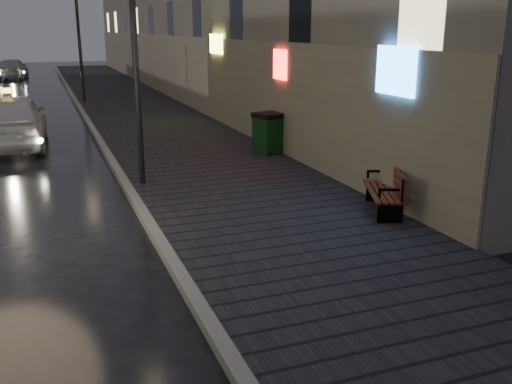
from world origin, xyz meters
TOP-DOWN VIEW (x-y plane):
  - ground at (0.00, 0.00)m, footprint 120.00×120.00m
  - sidewalk at (3.90, 21.00)m, footprint 4.60×58.00m
  - curb at (1.50, 21.00)m, footprint 0.20×58.00m
  - lamp_near at (1.85, 6.00)m, footprint 0.36×0.36m
  - lamp_far at (1.85, 22.00)m, footprint 0.36×0.36m
  - bench at (5.91, 2.23)m, footprint 1.17×1.74m
  - trash_bin at (5.80, 8.05)m, footprint 0.91×0.91m
  - taxi_near at (-1.05, 12.13)m, footprint 2.18×5.01m
  - car_far at (-1.77, 38.62)m, footprint 2.23×4.56m

SIDE VIEW (x-z plane):
  - ground at x=0.00m, z-range 0.00..0.00m
  - sidewalk at x=3.90m, z-range 0.00..0.15m
  - curb at x=1.50m, z-range 0.00..0.15m
  - bench at x=5.91m, z-range 0.15..1.00m
  - trash_bin at x=5.80m, z-range 0.16..1.29m
  - car_far at x=-1.77m, z-range 0.00..1.50m
  - taxi_near at x=-1.05m, z-range 0.00..1.68m
  - lamp_near at x=1.85m, z-range 0.85..6.13m
  - lamp_far at x=1.85m, z-range 0.85..6.13m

